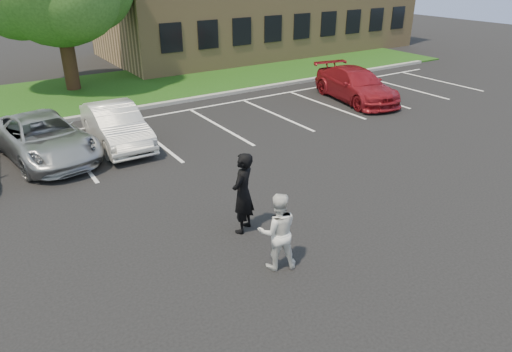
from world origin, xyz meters
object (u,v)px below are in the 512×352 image
at_px(car_white_sedan, 116,125).
at_px(car_red_compact, 356,85).
at_px(car_silver_minivan, 44,138).
at_px(man_black_suit, 243,193).
at_px(man_white_shirt, 278,231).

relative_size(car_white_sedan, car_red_compact, 0.86).
height_order(car_silver_minivan, car_white_sedan, car_white_sedan).
relative_size(man_black_suit, car_red_compact, 0.40).
bearing_deg(man_black_suit, man_white_shirt, 50.99).
bearing_deg(car_silver_minivan, man_black_suit, -76.54).
height_order(man_white_shirt, car_silver_minivan, man_white_shirt).
distance_m(car_silver_minivan, car_red_compact, 13.75).
bearing_deg(man_white_shirt, man_black_suit, -72.08).
bearing_deg(car_white_sedan, man_black_suit, -82.96).
distance_m(man_black_suit, car_red_compact, 12.73).
height_order(man_black_suit, car_silver_minivan, man_black_suit).
bearing_deg(man_black_suit, car_red_compact, -179.80).
bearing_deg(man_white_shirt, car_white_sedan, -62.79).
relative_size(man_black_suit, car_silver_minivan, 0.40).
bearing_deg(car_red_compact, man_black_suit, -136.27).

